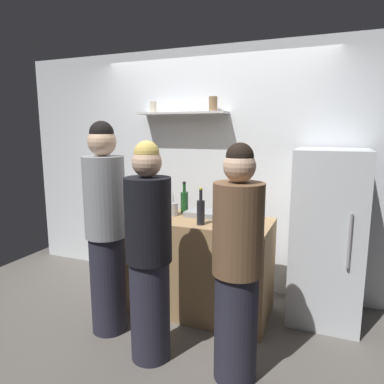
# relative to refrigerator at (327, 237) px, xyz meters

# --- Properties ---
(ground_plane) EXTENTS (5.28, 5.28, 0.00)m
(ground_plane) POSITION_rel_refrigerator_xyz_m (-1.23, -0.85, -0.79)
(ground_plane) COLOR #59544F
(back_wall_assembly) EXTENTS (4.80, 0.32, 2.60)m
(back_wall_assembly) POSITION_rel_refrigerator_xyz_m (-1.23, 0.40, 0.52)
(back_wall_assembly) COLOR white
(back_wall_assembly) RESTS_ON ground
(refrigerator) EXTENTS (0.61, 0.65, 1.57)m
(refrigerator) POSITION_rel_refrigerator_xyz_m (0.00, 0.00, 0.00)
(refrigerator) COLOR silver
(refrigerator) RESTS_ON ground
(counter) EXTENTS (1.48, 0.62, 0.92)m
(counter) POSITION_rel_refrigerator_xyz_m (-1.19, -0.31, -0.33)
(counter) COLOR #9E7A51
(counter) RESTS_ON ground
(baking_pan) EXTENTS (0.34, 0.24, 0.05)m
(baking_pan) POSITION_rel_refrigerator_xyz_m (-1.11, -0.19, 0.16)
(baking_pan) COLOR gray
(baking_pan) RESTS_ON counter
(utensil_holder) EXTENTS (0.11, 0.11, 0.22)m
(utensil_holder) POSITION_rel_refrigerator_xyz_m (-1.41, -0.28, 0.19)
(utensil_holder) COLOR #B2B2B7
(utensil_holder) RESTS_ON counter
(wine_bottle_dark_glass) EXTENTS (0.07, 0.07, 0.33)m
(wine_bottle_dark_glass) POSITION_rel_refrigerator_xyz_m (-1.04, -0.49, 0.25)
(wine_bottle_dark_glass) COLOR black
(wine_bottle_dark_glass) RESTS_ON counter
(wine_bottle_green_glass) EXTENTS (0.08, 0.08, 0.31)m
(wine_bottle_green_glass) POSITION_rel_refrigerator_xyz_m (-1.35, -0.12, 0.25)
(wine_bottle_green_glass) COLOR #19471E
(wine_bottle_green_glass) RESTS_ON counter
(wine_bottle_pale_glass) EXTENTS (0.08, 0.08, 0.30)m
(wine_bottle_pale_glass) POSITION_rel_refrigerator_xyz_m (-0.71, -0.27, 0.24)
(wine_bottle_pale_glass) COLOR #B2BFB2
(wine_bottle_pale_glass) RESTS_ON counter
(water_bottle_plastic) EXTENTS (0.10, 0.10, 0.25)m
(water_bottle_plastic) POSITION_rel_refrigerator_xyz_m (-1.78, -0.30, 0.24)
(water_bottle_plastic) COLOR silver
(water_bottle_plastic) RESTS_ON counter
(person_grey_hoodie) EXTENTS (0.34, 0.34, 1.81)m
(person_grey_hoodie) POSITION_rel_refrigerator_xyz_m (-1.73, -0.91, 0.12)
(person_grey_hoodie) COLOR #262633
(person_grey_hoodie) RESTS_ON ground
(person_blonde) EXTENTS (0.34, 0.34, 1.66)m
(person_blonde) POSITION_rel_refrigerator_xyz_m (-1.21, -1.11, 0.04)
(person_blonde) COLOR #262633
(person_blonde) RESTS_ON ground
(person_brown_jacket) EXTENTS (0.34, 0.34, 1.66)m
(person_brown_jacket) POSITION_rel_refrigerator_xyz_m (-0.55, -1.09, 0.03)
(person_brown_jacket) COLOR #262633
(person_brown_jacket) RESTS_ON ground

